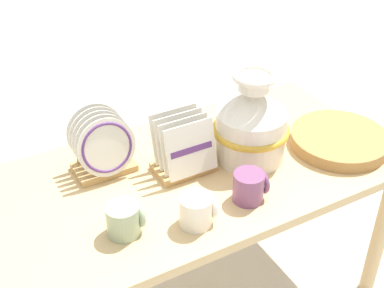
{
  "coord_description": "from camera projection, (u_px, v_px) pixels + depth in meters",
  "views": [
    {
      "loc": [
        -0.69,
        -1.24,
        1.7
      ],
      "look_at": [
        0.0,
        0.0,
        0.73
      ],
      "focal_mm": 50.0,
      "sensor_mm": 36.0,
      "label": 1
    }
  ],
  "objects": [
    {
      "name": "display_table",
      "position": [
        192.0,
        188.0,
        1.82
      ],
      "size": [
        1.38,
        0.7,
        0.62
      ],
      "color": "tan",
      "rests_on": "ground_plane"
    },
    {
      "name": "ceramic_vase",
      "position": [
        251.0,
        122.0,
        1.77
      ],
      "size": [
        0.26,
        0.26,
        0.32
      ],
      "color": "silver",
      "rests_on": "display_table"
    },
    {
      "name": "dish_rack_round_plates",
      "position": [
        103.0,
        148.0,
        1.73
      ],
      "size": [
        0.2,
        0.16,
        0.22
      ],
      "color": "tan",
      "rests_on": "display_table"
    },
    {
      "name": "dish_rack_square_plates",
      "position": [
        183.0,
        151.0,
        1.75
      ],
      "size": [
        0.2,
        0.15,
        0.2
      ],
      "color": "tan",
      "rests_on": "display_table"
    },
    {
      "name": "wicker_charger_stack",
      "position": [
        339.0,
        140.0,
        1.89
      ],
      "size": [
        0.34,
        0.34,
        0.04
      ],
      "color": "#AD7F47",
      "rests_on": "display_table"
    },
    {
      "name": "mug_sage_glaze",
      "position": [
        125.0,
        219.0,
        1.51
      ],
      "size": [
        0.11,
        0.1,
        0.1
      ],
      "color": "#9EB28E",
      "rests_on": "display_table"
    },
    {
      "name": "mug_plum_glaze",
      "position": [
        250.0,
        186.0,
        1.64
      ],
      "size": [
        0.11,
        0.1,
        0.1
      ],
      "color": "#7A4770",
      "rests_on": "display_table"
    },
    {
      "name": "mug_cream_glaze",
      "position": [
        197.0,
        210.0,
        1.54
      ],
      "size": [
        0.11,
        0.1,
        0.1
      ],
      "color": "silver",
      "rests_on": "display_table"
    }
  ]
}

